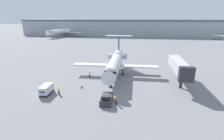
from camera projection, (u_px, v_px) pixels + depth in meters
The scene contains 11 objects.
ground_plane at pixel (106, 102), 34.93m from camera, with size 600.00×600.00×0.00m, color slate.
terminal_building at pixel (128, 28), 146.52m from camera, with size 180.00×16.80×13.18m.
airplane_main at pixel (115, 63), 49.58m from camera, with size 24.23×24.88×10.19m.
pushback_tug at pixel (107, 99), 34.75m from camera, with size 2.16×4.59×1.97m.
luggage_cart at pixel (46, 90), 38.31m from camera, with size 1.80×3.69×2.06m.
worker_near_tug at pixel (116, 100), 33.87m from camera, with size 0.40×0.24×1.74m.
worker_by_wing at pixel (90, 74), 48.70m from camera, with size 0.40×0.25×1.76m.
worker_on_apron at pixel (59, 91), 38.13m from camera, with size 0.40×0.24×1.66m.
traffic_cone_left at pixel (82, 86), 41.83m from camera, with size 0.63×0.63×0.77m.
airplane_parked_far_right at pixel (66, 31), 143.12m from camera, with size 29.43×37.71×11.30m.
jet_bridge at pixel (179, 67), 43.36m from camera, with size 3.20×14.28×6.19m.
Camera 1 is at (5.12, -30.97, 16.67)m, focal length 28.00 mm.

